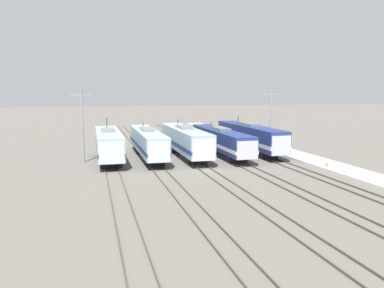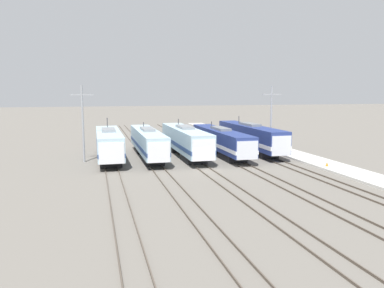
# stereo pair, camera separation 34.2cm
# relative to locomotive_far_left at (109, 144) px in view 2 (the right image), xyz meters

# --- Properties ---
(ground_plane) EXTENTS (400.00, 400.00, 0.00)m
(ground_plane) POSITION_rel_locomotive_far_left_xyz_m (10.39, -8.53, -2.13)
(ground_plane) COLOR #666059
(rail_pair_far_left) EXTENTS (1.50, 120.00, 0.15)m
(rail_pair_far_left) POSITION_rel_locomotive_far_left_xyz_m (-0.00, -8.53, -2.05)
(rail_pair_far_left) COLOR #4C4238
(rail_pair_far_left) RESTS_ON ground_plane
(rail_pair_center_left) EXTENTS (1.51, 120.00, 0.15)m
(rail_pair_center_left) POSITION_rel_locomotive_far_left_xyz_m (5.19, -8.53, -2.05)
(rail_pair_center_left) COLOR #4C4238
(rail_pair_center_left) RESTS_ON ground_plane
(rail_pair_center) EXTENTS (1.51, 120.00, 0.15)m
(rail_pair_center) POSITION_rel_locomotive_far_left_xyz_m (10.39, -8.53, -2.05)
(rail_pair_center) COLOR #4C4238
(rail_pair_center) RESTS_ON ground_plane
(rail_pair_center_right) EXTENTS (1.51, 120.00, 0.15)m
(rail_pair_center_right) POSITION_rel_locomotive_far_left_xyz_m (15.58, -8.53, -2.05)
(rail_pair_center_right) COLOR #4C4238
(rail_pair_center_right) RESTS_ON ground_plane
(rail_pair_far_right) EXTENTS (1.50, 120.00, 0.15)m
(rail_pair_far_right) POSITION_rel_locomotive_far_left_xyz_m (20.78, -8.53, -2.05)
(rail_pair_far_right) COLOR #4C4238
(rail_pair_far_right) RESTS_ON ground_plane
(locomotive_far_left) EXTENTS (3.08, 16.51, 5.29)m
(locomotive_far_left) POSITION_rel_locomotive_far_left_xyz_m (0.00, 0.00, 0.00)
(locomotive_far_left) COLOR #232326
(locomotive_far_left) RESTS_ON ground_plane
(locomotive_center_left) EXTENTS (2.80, 18.62, 4.50)m
(locomotive_center_left) POSITION_rel_locomotive_far_left_xyz_m (5.19, 0.52, -0.04)
(locomotive_center_left) COLOR #232326
(locomotive_center_left) RESTS_ON ground_plane
(locomotive_center) EXTENTS (3.05, 18.82, 4.91)m
(locomotive_center) POSITION_rel_locomotive_far_left_xyz_m (10.39, 0.43, 0.05)
(locomotive_center) COLOR #232326
(locomotive_center) RESTS_ON ground_plane
(locomotive_center_right) EXTENTS (2.92, 19.54, 4.42)m
(locomotive_center_right) POSITION_rel_locomotive_far_left_xyz_m (15.58, 0.16, -0.11)
(locomotive_center_right) COLOR black
(locomotive_center_right) RESTS_ON ground_plane
(locomotive_far_right) EXTENTS (2.88, 20.06, 5.06)m
(locomotive_far_right) POSITION_rel_locomotive_far_left_xyz_m (20.78, 2.03, 0.06)
(locomotive_far_right) COLOR black
(locomotive_far_right) RESTS_ON ground_plane
(catenary_tower_left) EXTENTS (2.84, 0.25, 9.69)m
(catenary_tower_left) POSITION_rel_locomotive_far_left_xyz_m (-3.15, -0.49, 3.10)
(catenary_tower_left) COLOR gray
(catenary_tower_left) RESTS_ON ground_plane
(catenary_tower_right) EXTENTS (2.84, 0.25, 9.69)m
(catenary_tower_right) POSITION_rel_locomotive_far_left_xyz_m (22.77, -0.49, 3.10)
(catenary_tower_right) COLOR gray
(catenary_tower_right) RESTS_ON ground_plane
(platform) EXTENTS (4.00, 120.00, 0.29)m
(platform) POSITION_rel_locomotive_far_left_xyz_m (25.32, -8.53, -1.98)
(platform) COLOR beige
(platform) RESTS_ON ground_plane
(traffic_cone) EXTENTS (0.36, 0.36, 0.51)m
(traffic_cone) POSITION_rel_locomotive_far_left_xyz_m (24.34, -11.91, -1.58)
(traffic_cone) COLOR orange
(traffic_cone) RESTS_ON platform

